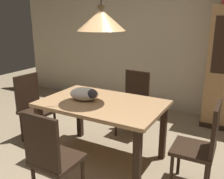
{
  "coord_description": "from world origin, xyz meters",
  "views": [
    {
      "loc": [
        1.41,
        -1.83,
        1.71
      ],
      "look_at": [
        -0.01,
        0.72,
        0.85
      ],
      "focal_mm": 40.75,
      "sensor_mm": 36.0,
      "label": 1
    }
  ],
  "objects_px": {
    "chair_left_side": "(33,105)",
    "pendant_lamp": "(101,20)",
    "chair_right_side": "(202,144)",
    "chair_near_front": "(51,156)",
    "dining_table": "(102,110)",
    "cat_sleeping": "(85,94)",
    "chair_far_back": "(134,100)"
  },
  "relations": [
    {
      "from": "pendant_lamp",
      "to": "cat_sleeping",
      "type": "bearing_deg",
      "value": -167.82
    },
    {
      "from": "chair_left_side",
      "to": "cat_sleeping",
      "type": "bearing_deg",
      "value": -3.21
    },
    {
      "from": "chair_far_back",
      "to": "chair_near_front",
      "type": "bearing_deg",
      "value": -90.17
    },
    {
      "from": "dining_table",
      "to": "chair_near_front",
      "type": "distance_m",
      "value": 0.89
    },
    {
      "from": "cat_sleeping",
      "to": "pendant_lamp",
      "type": "height_order",
      "value": "pendant_lamp"
    },
    {
      "from": "dining_table",
      "to": "cat_sleeping",
      "type": "bearing_deg",
      "value": -167.82
    },
    {
      "from": "cat_sleeping",
      "to": "pendant_lamp",
      "type": "relative_size",
      "value": 0.31
    },
    {
      "from": "chair_right_side",
      "to": "cat_sleeping",
      "type": "distance_m",
      "value": 1.37
    },
    {
      "from": "dining_table",
      "to": "chair_left_side",
      "type": "bearing_deg",
      "value": 179.65
    },
    {
      "from": "chair_left_side",
      "to": "pendant_lamp",
      "type": "distance_m",
      "value": 1.61
    },
    {
      "from": "dining_table",
      "to": "pendant_lamp",
      "type": "xyz_separation_m",
      "value": [
        0.0,
        0.0,
        1.01
      ]
    },
    {
      "from": "chair_right_side",
      "to": "dining_table",
      "type": "bearing_deg",
      "value": -179.87
    },
    {
      "from": "chair_far_back",
      "to": "chair_left_side",
      "type": "bearing_deg",
      "value": -142.41
    },
    {
      "from": "dining_table",
      "to": "chair_right_side",
      "type": "height_order",
      "value": "chair_right_side"
    },
    {
      "from": "chair_near_front",
      "to": "chair_left_side",
      "type": "bearing_deg",
      "value": 141.85
    },
    {
      "from": "chair_left_side",
      "to": "pendant_lamp",
      "type": "bearing_deg",
      "value": -0.35
    },
    {
      "from": "chair_left_side",
      "to": "chair_right_side",
      "type": "relative_size",
      "value": 1.0
    },
    {
      "from": "cat_sleeping",
      "to": "chair_far_back",
      "type": "bearing_deg",
      "value": 77.09
    },
    {
      "from": "dining_table",
      "to": "pendant_lamp",
      "type": "bearing_deg",
      "value": 86.42
    },
    {
      "from": "dining_table",
      "to": "cat_sleeping",
      "type": "height_order",
      "value": "cat_sleeping"
    },
    {
      "from": "chair_far_back",
      "to": "cat_sleeping",
      "type": "relative_size",
      "value": 2.31
    },
    {
      "from": "chair_right_side",
      "to": "chair_near_front",
      "type": "height_order",
      "value": "same"
    },
    {
      "from": "chair_right_side",
      "to": "chair_far_back",
      "type": "height_order",
      "value": "same"
    },
    {
      "from": "cat_sleeping",
      "to": "chair_near_front",
      "type": "bearing_deg",
      "value": -76.09
    },
    {
      "from": "chair_right_side",
      "to": "chair_far_back",
      "type": "bearing_deg",
      "value": 142.08
    },
    {
      "from": "chair_near_front",
      "to": "pendant_lamp",
      "type": "relative_size",
      "value": 0.72
    },
    {
      "from": "dining_table",
      "to": "chair_right_side",
      "type": "xyz_separation_m",
      "value": [
        1.13,
        0.0,
        -0.14
      ]
    },
    {
      "from": "chair_left_side",
      "to": "chair_near_front",
      "type": "distance_m",
      "value": 1.43
    },
    {
      "from": "chair_left_side",
      "to": "chair_near_front",
      "type": "relative_size",
      "value": 1.0
    },
    {
      "from": "cat_sleeping",
      "to": "pendant_lamp",
      "type": "xyz_separation_m",
      "value": [
        0.21,
        0.04,
        0.84
      ]
    },
    {
      "from": "chair_left_side",
      "to": "pendant_lamp",
      "type": "height_order",
      "value": "pendant_lamp"
    },
    {
      "from": "dining_table",
      "to": "cat_sleeping",
      "type": "relative_size",
      "value": 3.48
    }
  ]
}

